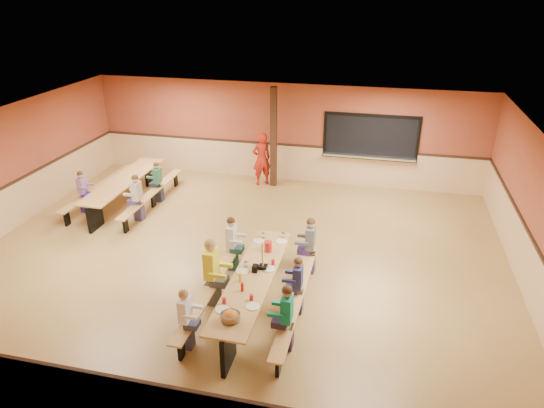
# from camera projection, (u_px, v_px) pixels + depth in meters

# --- Properties ---
(ground) EXTENTS (12.00, 12.00, 0.00)m
(ground) POSITION_uv_depth(u_px,v_px,m) (239.00, 258.00, 11.01)
(ground) COLOR olive
(ground) RESTS_ON ground
(room_envelope) EXTENTS (12.04, 10.04, 3.02)m
(room_envelope) POSITION_uv_depth(u_px,v_px,m) (238.00, 231.00, 10.72)
(room_envelope) COLOR brown
(room_envelope) RESTS_ON ground
(kitchen_pass_through) EXTENTS (2.78, 0.28, 1.38)m
(kitchen_pass_through) POSITION_uv_depth(u_px,v_px,m) (371.00, 139.00, 14.23)
(kitchen_pass_through) COLOR black
(kitchen_pass_through) RESTS_ON ground
(structural_post) EXTENTS (0.18, 0.18, 3.00)m
(structural_post) POSITION_uv_depth(u_px,v_px,m) (274.00, 138.00, 14.31)
(structural_post) COLOR black
(structural_post) RESTS_ON ground
(cafeteria_table_main) EXTENTS (1.91, 3.70, 0.74)m
(cafeteria_table_main) POSITION_uv_depth(u_px,v_px,m) (253.00, 286.00, 9.08)
(cafeteria_table_main) COLOR #AE8045
(cafeteria_table_main) RESTS_ON ground
(cafeteria_table_second) EXTENTS (1.91, 3.70, 0.74)m
(cafeteria_table_second) POSITION_uv_depth(u_px,v_px,m) (125.00, 186.00, 13.46)
(cafeteria_table_second) COLOR #AE8045
(cafeteria_table_second) RESTS_ON ground
(seated_child_white_left) EXTENTS (0.34, 0.28, 1.15)m
(seated_child_white_left) POSITION_uv_depth(u_px,v_px,m) (186.00, 319.00, 8.10)
(seated_child_white_left) COLOR white
(seated_child_white_left) RESTS_ON ground
(seated_adult_yellow) EXTENTS (0.45, 0.37, 1.39)m
(seated_adult_yellow) POSITION_uv_depth(u_px,v_px,m) (212.00, 272.00, 9.20)
(seated_adult_yellow) COLOR yellow
(seated_adult_yellow) RESTS_ON ground
(seated_child_grey_left) EXTENTS (0.38, 0.31, 1.22)m
(seated_child_grey_left) POSITION_uv_depth(u_px,v_px,m) (232.00, 244.00, 10.34)
(seated_child_grey_left) COLOR silver
(seated_child_grey_left) RESTS_ON ground
(seated_child_teal_right) EXTENTS (0.38, 0.31, 1.23)m
(seated_child_teal_right) POSITION_uv_depth(u_px,v_px,m) (287.00, 318.00, 8.07)
(seated_child_teal_right) COLOR #118265
(seated_child_teal_right) RESTS_ON ground
(seated_child_navy_right) EXTENTS (0.35, 0.29, 1.17)m
(seated_child_navy_right) POSITION_uv_depth(u_px,v_px,m) (298.00, 286.00, 8.98)
(seated_child_navy_right) COLOR navy
(seated_child_navy_right) RESTS_ON ground
(seated_child_char_right) EXTENTS (0.39, 0.32, 1.26)m
(seated_child_char_right) POSITION_uv_depth(u_px,v_px,m) (310.00, 246.00, 10.24)
(seated_child_char_right) COLOR #50545B
(seated_child_char_right) RESTS_ON ground
(seated_child_purple_sec) EXTENTS (0.34, 0.28, 1.15)m
(seated_child_purple_sec) POSITION_uv_depth(u_px,v_px,m) (83.00, 192.00, 12.98)
(seated_child_purple_sec) COLOR #855389
(seated_child_purple_sec) RESTS_ON ground
(seated_child_green_sec) EXTENTS (0.34, 0.28, 1.15)m
(seated_child_green_sec) POSITION_uv_depth(u_px,v_px,m) (158.00, 182.00, 13.62)
(seated_child_green_sec) COLOR #2F6951
(seated_child_green_sec) RESTS_ON ground
(seated_child_tan_sec) EXTENTS (0.38, 0.31, 1.23)m
(seated_child_tan_sec) POSITION_uv_depth(u_px,v_px,m) (138.00, 198.00, 12.53)
(seated_child_tan_sec) COLOR #AC9D8C
(seated_child_tan_sec) RESTS_ON ground
(standing_woman) EXTENTS (0.71, 0.67, 1.64)m
(standing_woman) POSITION_uv_depth(u_px,v_px,m) (262.00, 159.00, 14.67)
(standing_woman) COLOR #AC2113
(standing_woman) RESTS_ON ground
(punch_pitcher) EXTENTS (0.16, 0.16, 0.22)m
(punch_pitcher) POSITION_uv_depth(u_px,v_px,m) (268.00, 246.00, 9.77)
(punch_pitcher) COLOR #B51A18
(punch_pitcher) RESTS_ON cafeteria_table_main
(chip_bowl) EXTENTS (0.32, 0.32, 0.15)m
(chip_bowl) POSITION_uv_depth(u_px,v_px,m) (230.00, 316.00, 7.80)
(chip_bowl) COLOR orange
(chip_bowl) RESTS_ON cafeteria_table_main
(napkin_dispenser) EXTENTS (0.10, 0.14, 0.13)m
(napkin_dispenser) POSITION_uv_depth(u_px,v_px,m) (255.00, 268.00, 9.11)
(napkin_dispenser) COLOR black
(napkin_dispenser) RESTS_ON cafeteria_table_main
(condiment_mustard) EXTENTS (0.06, 0.06, 0.17)m
(condiment_mustard) POSITION_uv_depth(u_px,v_px,m) (240.00, 277.00, 8.80)
(condiment_mustard) COLOR yellow
(condiment_mustard) RESTS_ON cafeteria_table_main
(condiment_ketchup) EXTENTS (0.06, 0.06, 0.17)m
(condiment_ketchup) POSITION_uv_depth(u_px,v_px,m) (242.00, 287.00, 8.52)
(condiment_ketchup) COLOR #B2140F
(condiment_ketchup) RESTS_ON cafeteria_table_main
(table_paddle) EXTENTS (0.16, 0.16, 0.56)m
(table_paddle) POSITION_uv_depth(u_px,v_px,m) (263.00, 262.00, 9.18)
(table_paddle) COLOR black
(table_paddle) RESTS_ON cafeteria_table_main
(place_settings) EXTENTS (0.65, 3.30, 0.11)m
(place_settings) POSITION_uv_depth(u_px,v_px,m) (253.00, 274.00, 8.97)
(place_settings) COLOR beige
(place_settings) RESTS_ON cafeteria_table_main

